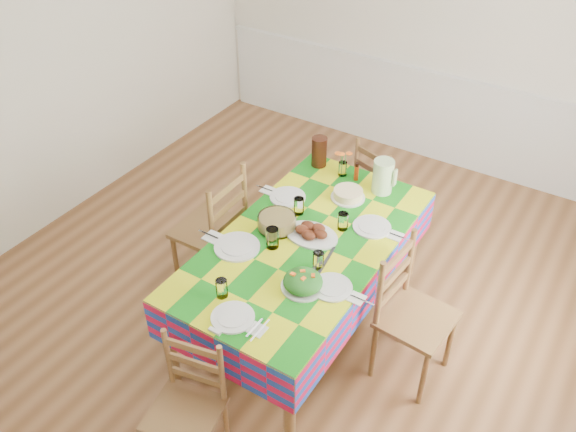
% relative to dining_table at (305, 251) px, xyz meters
% --- Properties ---
extents(room, '(4.58, 5.08, 2.78)m').
position_rel_dining_table_xyz_m(room, '(-0.25, 0.16, 0.67)').
color(room, brown).
rests_on(room, ground).
extents(wainscot, '(4.41, 0.06, 0.92)m').
position_rel_dining_table_xyz_m(wainscot, '(-0.25, 2.64, -0.19)').
color(wainscot, white).
rests_on(wainscot, room).
extents(dining_table, '(1.06, 1.96, 0.76)m').
position_rel_dining_table_xyz_m(dining_table, '(0.00, 0.00, 0.00)').
color(dining_table, brown).
rests_on(dining_table, room).
extents(setting_near_head, '(0.41, 0.27, 0.12)m').
position_rel_dining_table_xyz_m(setting_near_head, '(-0.05, -0.77, 0.11)').
color(setting_near_head, silver).
rests_on(setting_near_head, dining_table).
extents(setting_left_near, '(0.55, 0.32, 0.14)m').
position_rel_dining_table_xyz_m(setting_left_near, '(-0.28, -0.25, 0.12)').
color(setting_left_near, silver).
rests_on(setting_left_near, dining_table).
extents(setting_left_far, '(0.47, 0.28, 0.13)m').
position_rel_dining_table_xyz_m(setting_left_far, '(-0.30, 0.31, 0.11)').
color(setting_left_far, silver).
rests_on(setting_left_far, dining_table).
extents(setting_right_near, '(0.48, 0.27, 0.12)m').
position_rel_dining_table_xyz_m(setting_right_near, '(0.31, -0.25, 0.11)').
color(setting_right_near, silver).
rests_on(setting_right_near, dining_table).
extents(setting_right_far, '(0.49, 0.28, 0.13)m').
position_rel_dining_table_xyz_m(setting_right_far, '(0.26, 0.32, 0.11)').
color(setting_right_far, silver).
rests_on(setting_right_far, dining_table).
extents(meat_platter, '(0.37, 0.27, 0.07)m').
position_rel_dining_table_xyz_m(meat_platter, '(0.01, 0.07, 0.11)').
color(meat_platter, silver).
rests_on(meat_platter, dining_table).
extents(salad_platter, '(0.27, 0.27, 0.11)m').
position_rel_dining_table_xyz_m(salad_platter, '(0.21, -0.38, 0.13)').
color(salad_platter, silver).
rests_on(salad_platter, dining_table).
extents(pasta_bowl, '(0.26, 0.26, 0.09)m').
position_rel_dining_table_xyz_m(pasta_bowl, '(-0.23, 0.02, 0.13)').
color(pasta_bowl, white).
rests_on(pasta_bowl, dining_table).
extents(cake, '(0.25, 0.25, 0.07)m').
position_rel_dining_table_xyz_m(cake, '(0.01, 0.58, 0.12)').
color(cake, silver).
rests_on(cake, dining_table).
extents(serving_utensils, '(0.15, 0.33, 0.01)m').
position_rel_dining_table_xyz_m(serving_utensils, '(0.19, -0.12, 0.09)').
color(serving_utensils, black).
rests_on(serving_utensils, dining_table).
extents(flower_vase, '(0.13, 0.11, 0.21)m').
position_rel_dining_table_xyz_m(flower_vase, '(-0.17, 0.82, 0.17)').
color(flower_vase, white).
rests_on(flower_vase, dining_table).
extents(hot_sauce, '(0.04, 0.04, 0.15)m').
position_rel_dining_table_xyz_m(hot_sauce, '(-0.05, 0.82, 0.16)').
color(hot_sauce, '#BA320E').
rests_on(hot_sauce, dining_table).
extents(green_pitcher, '(0.15, 0.15, 0.26)m').
position_rel_dining_table_xyz_m(green_pitcher, '(0.18, 0.79, 0.21)').
color(green_pitcher, '#AFD395').
rests_on(green_pitcher, dining_table).
extents(tea_pitcher, '(0.12, 0.12, 0.24)m').
position_rel_dining_table_xyz_m(tea_pitcher, '(-0.39, 0.85, 0.20)').
color(tea_pitcher, black).
rests_on(tea_pitcher, dining_table).
extents(name_card, '(0.08, 0.02, 0.02)m').
position_rel_dining_table_xyz_m(name_card, '(-0.02, -0.95, 0.09)').
color(name_card, silver).
rests_on(name_card, dining_table).
extents(chair_near, '(0.45, 0.44, 0.87)m').
position_rel_dining_table_xyz_m(chair_near, '(-0.01, -1.24, -0.25)').
color(chair_near, brown).
rests_on(chair_near, room).
extents(chair_far, '(0.50, 0.49, 0.90)m').
position_rel_dining_table_xyz_m(chair_far, '(-0.01, 1.24, -0.24)').
color(chair_far, brown).
rests_on(chair_far, room).
extents(chair_left, '(0.45, 0.47, 1.05)m').
position_rel_dining_table_xyz_m(chair_left, '(-0.78, 0.00, -0.16)').
color(chair_left, brown).
rests_on(chair_left, room).
extents(chair_right, '(0.46, 0.48, 1.00)m').
position_rel_dining_table_xyz_m(chair_right, '(0.78, 0.00, -0.19)').
color(chair_right, brown).
rests_on(chair_right, room).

